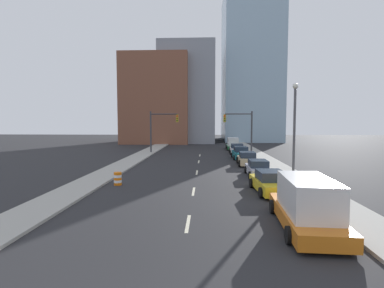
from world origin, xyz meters
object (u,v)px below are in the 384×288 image
object	(u,v)px
traffic_signal_right	(243,126)
box_truck_orange	(307,205)
sedan_white	(237,149)
sedan_silver	(258,169)
sedan_teal	(241,153)
traffic_signal_left	(159,126)
sedan_yellow	(271,182)
box_truck_green	(233,144)
sedan_tan	(247,159)
traffic_barrel	(118,179)
street_lamp	(294,124)

from	to	relation	value
traffic_signal_right	box_truck_orange	world-z (taller)	traffic_signal_right
box_truck_orange	sedan_white	size ratio (longest dim) A/B	1.33
sedan_silver	box_truck_orange	bearing A→B (deg)	-90.08
traffic_signal_right	sedan_teal	world-z (taller)	traffic_signal_right
traffic_signal_left	sedan_white	distance (m)	11.90
sedan_yellow	sedan_white	size ratio (longest dim) A/B	0.99
box_truck_green	sedan_teal	bearing A→B (deg)	-89.11
sedan_tan	sedan_teal	world-z (taller)	sedan_teal
sedan_teal	box_truck_green	world-z (taller)	box_truck_green
traffic_barrel	sedan_yellow	bearing A→B (deg)	-9.53
traffic_barrel	sedan_yellow	world-z (taller)	sedan_yellow
box_truck_orange	sedan_white	world-z (taller)	box_truck_orange
sedan_silver	box_truck_green	size ratio (longest dim) A/B	0.85
traffic_signal_left	traffic_barrel	distance (m)	22.56
traffic_barrel	street_lamp	world-z (taller)	street_lamp
traffic_signal_right	street_lamp	distance (m)	19.43
sedan_teal	box_truck_green	xyz separation A→B (m)	(0.12, 12.37, 0.23)
traffic_signal_right	sedan_tan	distance (m)	12.21
sedan_tan	box_truck_green	bearing A→B (deg)	91.23
sedan_teal	street_lamp	bearing A→B (deg)	-78.91
sedan_yellow	sedan_tan	xyz separation A→B (m)	(0.19, 12.37, -0.00)
traffic_signal_right	sedan_yellow	xyz separation A→B (m)	(-1.19, -24.08, -3.31)
street_lamp	box_truck_orange	bearing A→B (deg)	-103.38
sedan_teal	sedan_silver	bearing A→B (deg)	-90.04
box_truck_orange	sedan_white	distance (m)	30.48
sedan_teal	sedan_white	xyz separation A→B (m)	(0.14, 5.94, -0.04)
sedan_white	box_truck_green	size ratio (longest dim) A/B	0.89
street_lamp	box_truck_green	size ratio (longest dim) A/B	1.44
sedan_yellow	sedan_silver	xyz separation A→B (m)	(0.23, 5.98, -0.03)
sedan_yellow	sedan_silver	bearing A→B (deg)	84.65
traffic_signal_right	box_truck_green	world-z (taller)	traffic_signal_right
traffic_barrel	box_truck_orange	world-z (taller)	box_truck_orange
sedan_teal	traffic_barrel	bearing A→B (deg)	-124.63
traffic_signal_left	sedan_yellow	xyz separation A→B (m)	(11.18, -24.08, -3.31)
sedan_silver	sedan_yellow	bearing A→B (deg)	-91.76
traffic_signal_left	traffic_barrel	xyz separation A→B (m)	(0.46, -22.28, -3.50)
traffic_signal_left	traffic_signal_right	distance (m)	12.37
street_lamp	sedan_white	bearing A→B (deg)	97.71
sedan_yellow	box_truck_green	size ratio (longest dim) A/B	0.88
sedan_tan	traffic_barrel	bearing A→B (deg)	-134.53
traffic_signal_right	box_truck_orange	xyz separation A→B (m)	(-1.08, -30.77, -2.91)
sedan_tan	traffic_signal_right	bearing A→B (deg)	86.47
sedan_white	box_truck_green	xyz separation A→B (m)	(-0.02, 6.43, 0.28)
street_lamp	sedan_tan	distance (m)	8.96
box_truck_orange	sedan_yellow	distance (m)	6.70
traffic_barrel	street_lamp	distance (m)	14.43
traffic_barrel	box_truck_green	xyz separation A→B (m)	(10.95, 28.42, 0.46)
traffic_barrel	street_lamp	xyz separation A→B (m)	(13.55, 2.92, 4.02)
sedan_yellow	box_truck_green	distance (m)	30.22
traffic_signal_right	sedan_silver	xyz separation A→B (m)	(-0.96, -18.10, -3.35)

